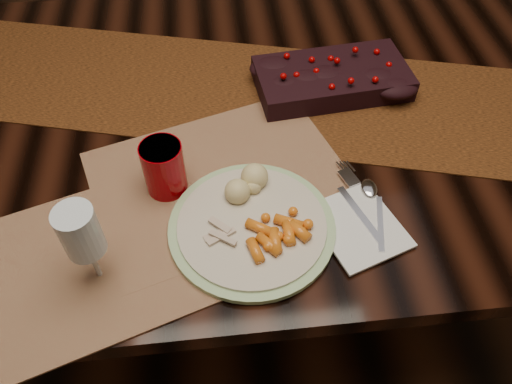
{
  "coord_description": "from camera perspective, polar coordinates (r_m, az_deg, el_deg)",
  "views": [
    {
      "loc": [
        -0.08,
        -0.81,
        1.46
      ],
      "look_at": [
        -0.03,
        -0.27,
        0.8
      ],
      "focal_mm": 35.0,
      "sensor_mm": 36.0,
      "label": 1
    }
  ],
  "objects": [
    {
      "name": "placemat_main",
      "position": [
        0.94,
        -4.11,
        1.54
      ],
      "size": [
        0.54,
        0.46,
        0.0
      ],
      "primitive_type": "cube",
      "rotation": [
        0.0,
        0.0,
        0.3
      ],
      "color": "brown",
      "rests_on": "dining_table"
    },
    {
      "name": "table_runner",
      "position": [
        1.13,
        -3.11,
        11.57
      ],
      "size": [
        1.75,
        0.8,
        0.0
      ],
      "primitive_type": "cube",
      "rotation": [
        0.0,
        0.0,
        -0.27
      ],
      "color": "#411D03",
      "rests_on": "dining_table"
    },
    {
      "name": "baby_carrots",
      "position": [
        0.83,
        2.68,
        -5.35
      ],
      "size": [
        0.12,
        0.11,
        0.02
      ],
      "primitive_type": null,
      "rotation": [
        0.0,
        0.0,
        0.34
      ],
      "color": "orange",
      "rests_on": "dinner_plate"
    },
    {
      "name": "fork",
      "position": [
        0.91,
        11.46,
        -1.36
      ],
      "size": [
        0.08,
        0.17,
        0.0
      ],
      "primitive_type": null,
      "rotation": [
        0.0,
        0.0,
        0.34
      ],
      "color": "silver",
      "rests_on": "napkin"
    },
    {
      "name": "turkey_shreds",
      "position": [
        0.84,
        -4.36,
        -4.53
      ],
      "size": [
        0.08,
        0.07,
        0.02
      ],
      "primitive_type": null,
      "rotation": [
        0.0,
        0.0,
        -0.05
      ],
      "color": "#A28175",
      "rests_on": "dinner_plate"
    },
    {
      "name": "red_cup",
      "position": [
        0.9,
        -10.48,
        2.73
      ],
      "size": [
        0.1,
        0.1,
        0.1
      ],
      "primitive_type": "cylinder",
      "rotation": [
        0.0,
        0.0,
        0.36
      ],
      "color": "#880006",
      "rests_on": "placemat_main"
    },
    {
      "name": "napkin",
      "position": [
        0.88,
        11.62,
        -3.83
      ],
      "size": [
        0.18,
        0.19,
        0.01
      ],
      "primitive_type": "cube",
      "rotation": [
        0.0,
        0.0,
        0.34
      ],
      "color": "silver",
      "rests_on": "placemat_main"
    },
    {
      "name": "mashed_potatoes",
      "position": [
        0.88,
        -1.44,
        0.92
      ],
      "size": [
        0.09,
        0.09,
        0.05
      ],
      "primitive_type": null,
      "rotation": [
        0.0,
        0.0,
        0.18
      ],
      "color": "tan",
      "rests_on": "dinner_plate"
    },
    {
      "name": "dining_table",
      "position": [
        1.36,
        -0.13,
        -2.59
      ],
      "size": [
        1.8,
        1.0,
        0.75
      ],
      "primitive_type": "cube",
      "color": "black",
      "rests_on": "floor"
    },
    {
      "name": "spoon",
      "position": [
        0.9,
        13.62,
        -2.23
      ],
      "size": [
        0.06,
        0.15,
        0.0
      ],
      "primitive_type": null,
      "rotation": [
        0.0,
        0.0,
        -0.23
      ],
      "color": "silver",
      "rests_on": "napkin"
    },
    {
      "name": "centerpiece",
      "position": [
        1.12,
        8.72,
        13.03
      ],
      "size": [
        0.34,
        0.2,
        0.07
      ],
      "primitive_type": null,
      "rotation": [
        0.0,
        0.0,
        0.1
      ],
      "color": "black",
      "rests_on": "table_runner"
    },
    {
      "name": "dinner_plate",
      "position": [
        0.86,
        -0.48,
        -3.95
      ],
      "size": [
        0.3,
        0.3,
        0.02
      ],
      "primitive_type": "cylinder",
      "rotation": [
        0.0,
        0.0,
        -0.06
      ],
      "color": "beige",
      "rests_on": "placemat_main"
    },
    {
      "name": "placemat_second",
      "position": [
        0.87,
        -15.58,
        -6.67
      ],
      "size": [
        0.5,
        0.43,
        0.0
      ],
      "primitive_type": "cube",
      "rotation": [
        0.0,
        0.0,
        0.32
      ],
      "color": "brown",
      "rests_on": "dining_table"
    },
    {
      "name": "floor",
      "position": [
        1.67,
        -0.1,
        -10.32
      ],
      "size": [
        5.0,
        5.0,
        0.0
      ],
      "primitive_type": "plane",
      "color": "black",
      "rests_on": "ground"
    },
    {
      "name": "wine_glass",
      "position": [
        0.79,
        -18.74,
        -5.98
      ],
      "size": [
        0.08,
        0.08,
        0.17
      ],
      "primitive_type": null,
      "rotation": [
        0.0,
        0.0,
        -0.35
      ],
      "color": "white",
      "rests_on": "dining_table"
    }
  ]
}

